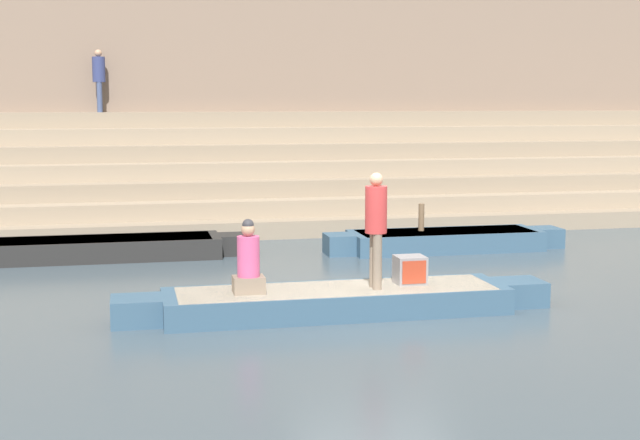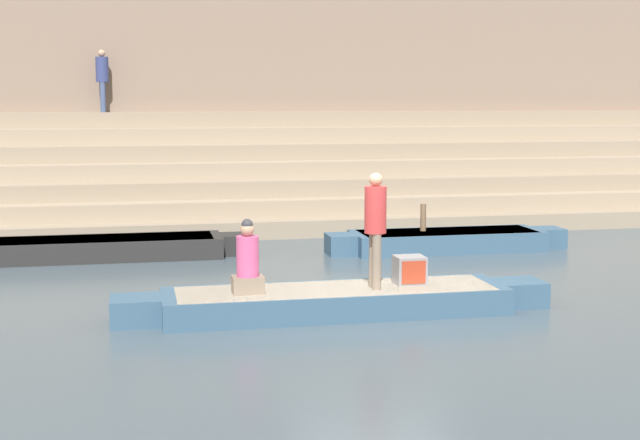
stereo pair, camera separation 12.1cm
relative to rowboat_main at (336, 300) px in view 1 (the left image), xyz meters
name	(u,v)px [view 1 (the left image)]	position (x,y,z in m)	size (l,w,h in m)	color
ground_plane	(376,308)	(0.71, 0.25, -0.21)	(120.00, 120.00, 0.00)	#3D4C56
ghat_steps	(274,184)	(0.71, 10.29, 0.83)	(36.00, 4.50, 2.93)	gray
back_wall	(261,82)	(0.71, 12.50, 3.55)	(34.20, 1.28, 7.59)	#7F6B5B
rowboat_main	(336,300)	(0.00, 0.00, 0.00)	(6.76, 1.45, 0.40)	#33516B
person_standing	(376,222)	(0.59, -0.10, 1.21)	(0.33, 0.33, 1.78)	#756656
person_rowing	(248,263)	(-1.36, -0.03, 0.64)	(0.47, 0.37, 1.12)	#756656
tv_set	(410,270)	(1.22, 0.12, 0.40)	(0.46, 0.43, 0.44)	slate
moored_boat_shore	(105,248)	(-3.59, 5.66, 0.02)	(6.05, 1.30, 0.43)	black
moored_boat_distant	(445,240)	(3.65, 5.16, 0.02)	(5.34, 1.30, 0.43)	#33516B
mooring_post	(421,227)	(3.15, 5.30, 0.30)	(0.12, 0.12, 1.02)	brown
person_on_steps	(99,76)	(-3.76, 11.58, 3.67)	(0.34, 0.34, 1.65)	#3D4C75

